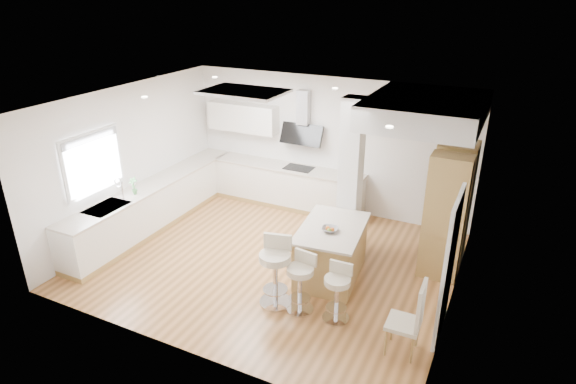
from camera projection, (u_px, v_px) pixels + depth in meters
The scene contains 18 objects.
ground at pixel (272, 260), 8.43m from camera, with size 6.00×6.00×0.00m, color #AB723F.
ceiling at pixel (272, 260), 8.43m from camera, with size 6.00×5.00×0.02m, color silver.
wall_back at pixel (327, 145), 9.93m from camera, with size 6.00×0.04×2.80m, color silver.
wall_left at pixel (130, 160), 9.08m from camera, with size 0.04×5.00×2.80m, color silver.
wall_right at pixel (461, 224), 6.66m from camera, with size 0.04×5.00×2.80m, color silver.
skylight at pixel (245, 92), 8.14m from camera, with size 4.10×2.10×0.06m.
window_left at pixel (93, 160), 8.20m from camera, with size 0.06×1.28×1.07m.
doorway_right at pixel (449, 269), 6.34m from camera, with size 0.05×1.00×2.10m.
counter_left at pixel (156, 203), 9.52m from camera, with size 0.63×4.50×1.35m.
counter_back at pixel (282, 174), 10.35m from camera, with size 3.62×0.63×2.50m.
pillar at pixel (351, 178), 8.23m from camera, with size 0.35×0.35×2.80m.
soffit at pixel (426, 110), 7.70m from camera, with size 1.78×2.20×0.40m.
oven_column at pixel (448, 208), 7.95m from camera, with size 0.63×1.21×2.10m.
peninsula at pixel (331, 251), 7.84m from camera, with size 1.13×1.57×0.96m.
bar_stool_a at pixel (275, 268), 7.09m from camera, with size 0.59×0.59×1.09m.
bar_stool_b at pixel (301, 279), 6.97m from camera, with size 0.47×0.47×0.92m.
bar_stool_c at pixel (337, 289), 6.78m from camera, with size 0.40×0.40×0.87m.
dining_chair at pixel (412, 317), 6.09m from camera, with size 0.43×0.43×1.08m.
Camera 1 is at (3.44, -6.40, 4.45)m, focal length 30.00 mm.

